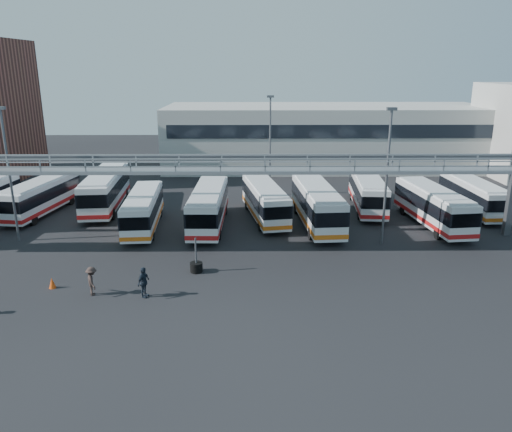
{
  "coord_description": "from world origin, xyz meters",
  "views": [
    {
      "loc": [
        2.05,
        -28.71,
        12.99
      ],
      "look_at": [
        2.4,
        6.0,
        2.53
      ],
      "focal_mm": 35.0,
      "sensor_mm": 36.0,
      "label": 1
    }
  ],
  "objects_px": {
    "bus_1": "(41,196)",
    "light_pole_mid": "(387,170)",
    "cone_right": "(52,283)",
    "light_pole_back": "(270,141)",
    "bus_6": "(317,204)",
    "pedestrian_d": "(144,282)",
    "tire_stack": "(196,266)",
    "bus_5": "(265,200)",
    "light_pole_left": "(9,168)",
    "bus_3": "(143,209)",
    "bus_8": "(433,205)",
    "bus_4": "(209,206)",
    "pedestrian_c": "(92,281)",
    "bus_2": "(106,189)",
    "bus_7": "(368,191)",
    "bus_9": "(473,195)"
  },
  "relations": [
    {
      "from": "bus_1",
      "to": "light_pole_mid",
      "type": "bearing_deg",
      "value": -7.79
    },
    {
      "from": "bus_1",
      "to": "cone_right",
      "type": "height_order",
      "value": "bus_1"
    },
    {
      "from": "light_pole_back",
      "to": "bus_6",
      "type": "relative_size",
      "value": 0.89
    },
    {
      "from": "bus_6",
      "to": "pedestrian_d",
      "type": "xyz_separation_m",
      "value": [
        -11.82,
        -13.59,
        -0.97
      ]
    },
    {
      "from": "light_pole_mid",
      "to": "bus_6",
      "type": "height_order",
      "value": "light_pole_mid"
    },
    {
      "from": "tire_stack",
      "to": "bus_5",
      "type": "bearing_deg",
      "value": 67.84
    },
    {
      "from": "light_pole_left",
      "to": "bus_3",
      "type": "xyz_separation_m",
      "value": [
        9.13,
        2.98,
        -4.05
      ]
    },
    {
      "from": "bus_1",
      "to": "bus_8",
      "type": "relative_size",
      "value": 0.97
    },
    {
      "from": "bus_4",
      "to": "tire_stack",
      "type": "xyz_separation_m",
      "value": [
        -0.06,
        -9.71,
        -1.43
      ]
    },
    {
      "from": "pedestrian_d",
      "to": "tire_stack",
      "type": "xyz_separation_m",
      "value": [
        2.67,
        3.67,
        -0.53
      ]
    },
    {
      "from": "tire_stack",
      "to": "pedestrian_c",
      "type": "bearing_deg",
      "value": -149.85
    },
    {
      "from": "light_pole_back",
      "to": "bus_5",
      "type": "bearing_deg",
      "value": -95.01
    },
    {
      "from": "bus_5",
      "to": "cone_right",
      "type": "height_order",
      "value": "bus_5"
    },
    {
      "from": "bus_6",
      "to": "tire_stack",
      "type": "relative_size",
      "value": 4.83
    },
    {
      "from": "bus_1",
      "to": "bus_2",
      "type": "height_order",
      "value": "bus_2"
    },
    {
      "from": "bus_8",
      "to": "tire_stack",
      "type": "distance_m",
      "value": 21.3
    },
    {
      "from": "light_pole_back",
      "to": "bus_6",
      "type": "xyz_separation_m",
      "value": [
        3.59,
        -10.4,
        -3.83
      ]
    },
    {
      "from": "light_pole_mid",
      "to": "bus_3",
      "type": "distance_m",
      "value": 19.7
    },
    {
      "from": "bus_1",
      "to": "bus_7",
      "type": "xyz_separation_m",
      "value": [
        29.98,
        1.14,
        0.04
      ]
    },
    {
      "from": "bus_2",
      "to": "bus_4",
      "type": "bearing_deg",
      "value": -33.17
    },
    {
      "from": "bus_1",
      "to": "bus_7",
      "type": "height_order",
      "value": "bus_7"
    },
    {
      "from": "light_pole_mid",
      "to": "bus_7",
      "type": "bearing_deg",
      "value": 84.28
    },
    {
      "from": "light_pole_left",
      "to": "bus_3",
      "type": "relative_size",
      "value": 1.01
    },
    {
      "from": "bus_1",
      "to": "pedestrian_c",
      "type": "relative_size",
      "value": 6.02
    },
    {
      "from": "light_pole_left",
      "to": "bus_8",
      "type": "relative_size",
      "value": 0.94
    },
    {
      "from": "light_pole_back",
      "to": "bus_2",
      "type": "xyz_separation_m",
      "value": [
        -15.62,
        -5.08,
        -3.8
      ]
    },
    {
      "from": "bus_1",
      "to": "pedestrian_c",
      "type": "distance_m",
      "value": 19.59
    },
    {
      "from": "light_pole_left",
      "to": "light_pole_back",
      "type": "xyz_separation_m",
      "value": [
        20.0,
        14.0,
        0.0
      ]
    },
    {
      "from": "light_pole_left",
      "to": "light_pole_mid",
      "type": "bearing_deg",
      "value": -2.05
    },
    {
      "from": "bus_3",
      "to": "pedestrian_c",
      "type": "bearing_deg",
      "value": -96.32
    },
    {
      "from": "light_pole_mid",
      "to": "bus_3",
      "type": "xyz_separation_m",
      "value": [
        -18.87,
        3.98,
        -4.05
      ]
    },
    {
      "from": "light_pole_left",
      "to": "bus_6",
      "type": "xyz_separation_m",
      "value": [
        23.59,
        3.6,
        -3.83
      ]
    },
    {
      "from": "bus_6",
      "to": "pedestrian_d",
      "type": "height_order",
      "value": "bus_6"
    },
    {
      "from": "light_pole_mid",
      "to": "light_pole_back",
      "type": "relative_size",
      "value": 1.0
    },
    {
      "from": "bus_4",
      "to": "bus_9",
      "type": "bearing_deg",
      "value": 10.85
    },
    {
      "from": "bus_2",
      "to": "light_pole_mid",
      "type": "bearing_deg",
      "value": -27.34
    },
    {
      "from": "light_pole_mid",
      "to": "bus_6",
      "type": "relative_size",
      "value": 0.89
    },
    {
      "from": "bus_3",
      "to": "bus_5",
      "type": "distance_m",
      "value": 10.44
    },
    {
      "from": "bus_2",
      "to": "bus_7",
      "type": "distance_m",
      "value": 24.57
    },
    {
      "from": "pedestrian_c",
      "to": "bus_2",
      "type": "bearing_deg",
      "value": -13.06
    },
    {
      "from": "bus_2",
      "to": "bus_9",
      "type": "xyz_separation_m",
      "value": [
        34.02,
        -1.5,
        -0.25
      ]
    },
    {
      "from": "bus_4",
      "to": "bus_6",
      "type": "distance_m",
      "value": 9.09
    },
    {
      "from": "bus_4",
      "to": "cone_right",
      "type": "height_order",
      "value": "bus_4"
    },
    {
      "from": "bus_4",
      "to": "bus_5",
      "type": "relative_size",
      "value": 1.04
    },
    {
      "from": "cone_right",
      "to": "bus_6",
      "type": "bearing_deg",
      "value": 34.85
    },
    {
      "from": "light_pole_back",
      "to": "bus_3",
      "type": "bearing_deg",
      "value": -134.59
    },
    {
      "from": "bus_9",
      "to": "light_pole_mid",
      "type": "bearing_deg",
      "value": -142.94
    },
    {
      "from": "light_pole_left",
      "to": "cone_right",
      "type": "distance_m",
      "value": 11.83
    },
    {
      "from": "bus_2",
      "to": "bus_3",
      "type": "bearing_deg",
      "value": -55.93
    },
    {
      "from": "bus_9",
      "to": "pedestrian_d",
      "type": "relative_size",
      "value": 5.45
    }
  ]
}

